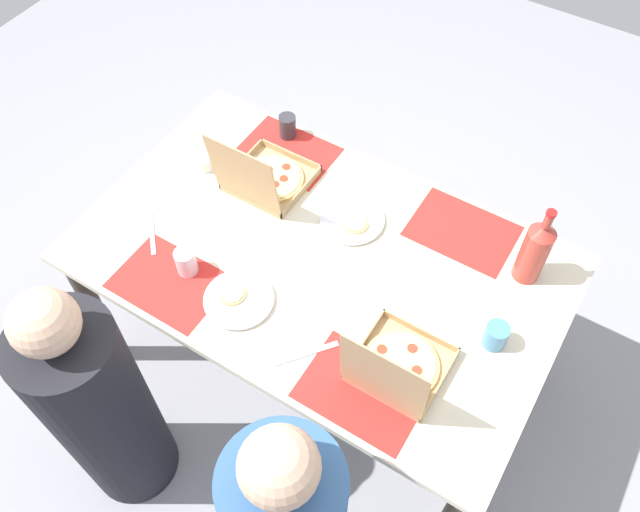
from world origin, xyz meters
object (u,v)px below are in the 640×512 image
Objects in this scene: cup_clear_left at (186,262)px; plate_far_left at (352,220)px; pizza_box_corner_right at (397,367)px; soda_bottle at (535,250)px; cup_red at (495,336)px; diner_right_seat at (102,408)px; cup_clear_right at (287,126)px; condiment_bowl at (203,163)px; pizza_box_corner_left at (265,178)px; plate_middle at (238,299)px.

plate_far_left is at bearing -127.74° from cup_clear_left.
soda_bottle reaches higher than pizza_box_corner_right.
cup_clear_left is (0.98, 0.28, 0.00)m from cup_red.
cup_clear_left reaches higher than plate_far_left.
cup_clear_left is 0.08× the size of diner_right_seat.
cup_clear_left reaches higher than cup_clear_right.
condiment_bowl is (0.17, 0.31, -0.02)m from cup_clear_right.
cup_red reaches higher than condiment_bowl.
plate_far_left is (-0.35, -0.02, -0.04)m from pizza_box_corner_left.
pizza_box_corner_left is 0.50m from plate_middle.
pizza_box_corner_right is 0.56m from plate_middle.
condiment_bowl is 0.95m from diner_right_seat.
cup_clear_left reaches higher than plate_middle.
soda_bottle is (-0.19, -0.55, 0.09)m from pizza_box_corner_right.
condiment_bowl reaches higher than plate_far_left.
plate_far_left is 0.19× the size of diner_right_seat.
pizza_box_corner_right is at bearing 140.80° from cup_clear_right.
plate_far_left is 0.71× the size of soda_bottle.
plate_far_left is 0.50m from cup_clear_right.
cup_clear_right is (1.05, -0.43, 0.00)m from cup_red.
cup_clear_left is at bearing 95.68° from cup_clear_right.
cup_red is (-0.21, -0.25, -0.00)m from pizza_box_corner_right.
diner_right_seat is (0.02, 0.48, -0.27)m from cup_clear_left.
cup_red is (-0.61, 0.19, 0.03)m from plate_far_left.
pizza_box_corner_right is 0.59m from soda_bottle.
cup_red is 1.13m from cup_clear_right.
condiment_bowl is at bearing -20.36° from pizza_box_corner_right.
cup_red is 1.23× the size of condiment_bowl.
pizza_box_corner_left is 0.26m from condiment_bowl.
cup_clear_right is at bearing -84.32° from cup_clear_left.
soda_bottle reaches higher than cup_clear_left.
pizza_box_corner_right is 1.09m from cup_clear_right.
diner_right_seat is at bearing 87.32° from cup_clear_left.
diner_right_seat is at bearing 37.36° from cup_red.
plate_far_left is 1.05m from diner_right_seat.
condiment_bowl is at bearing 60.67° from cup_clear_right.
plate_middle is 0.50m from plate_far_left.
cup_clear_right reaches higher than cup_red.
soda_bottle is (-0.75, -0.59, 0.12)m from plate_middle.
soda_bottle reaches higher than cup_clear_right.
pizza_box_corner_left is at bearing -65.83° from plate_middle.
diner_right_seat reaches higher than pizza_box_corner_left.
cup_clear_left is at bearing 52.26° from plate_far_left.
soda_bottle is 4.48× the size of condiment_bowl.
cup_red is (-0.97, 0.16, -0.00)m from pizza_box_corner_left.
plate_middle is (-0.20, 0.46, -0.04)m from pizza_box_corner_left.
plate_far_left is 2.58× the size of cup_red.
soda_bottle is 3.33× the size of cup_clear_left.
cup_clear_left is at bearing 30.99° from soda_bottle.
soda_bottle is at bearing -109.41° from pizza_box_corner_right.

